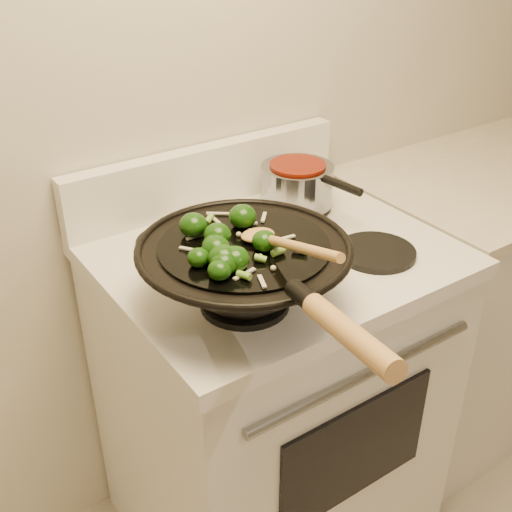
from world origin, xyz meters
TOP-DOWN VIEW (x-y plane):
  - stove at (-0.18, 1.17)m, footprint 0.78×0.67m
  - counter_unit at (0.69, 1.20)m, footprint 0.90×0.62m
  - wok at (-0.36, 1.01)m, footprint 0.42×0.69m
  - stirfry at (-0.41, 1.01)m, footprint 0.24×0.30m
  - wooden_spoon at (-0.34, 0.94)m, footprint 0.08×0.31m
  - saucepan at (-0.00, 1.32)m, footprint 0.19×0.30m

SIDE VIEW (x-z plane):
  - counter_unit at x=0.69m, z-range 0.00..0.91m
  - stove at x=-0.18m, z-range -0.07..1.01m
  - saucepan at x=0.00m, z-range 0.93..1.04m
  - wok at x=-0.36m, z-range 0.90..1.11m
  - stirfry at x=-0.41m, z-range 1.05..1.10m
  - wooden_spoon at x=-0.34m, z-range 1.04..1.15m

